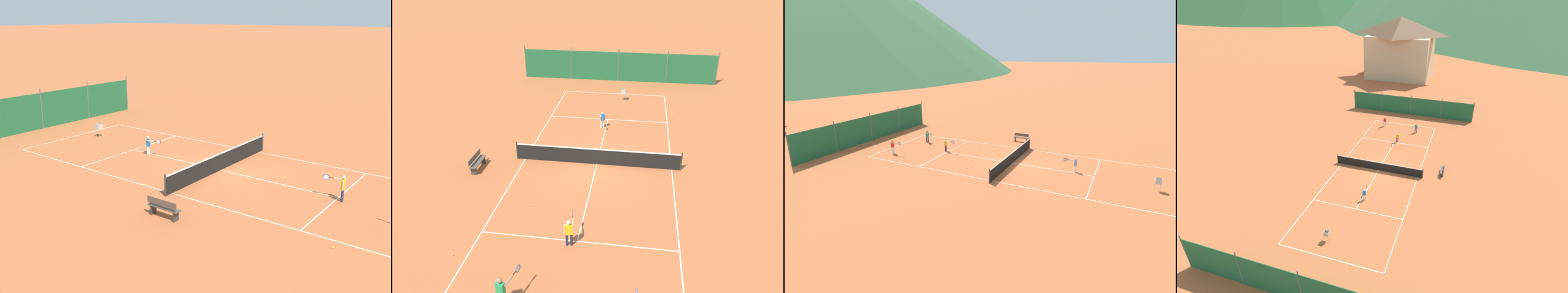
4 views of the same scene
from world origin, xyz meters
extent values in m
plane|color=#B25B33|center=(0.00, 0.00, 0.00)|extent=(600.00, 600.00, 0.00)
cube|color=white|center=(0.00, -11.90, 0.00)|extent=(8.25, 0.05, 0.01)
cube|color=white|center=(-4.10, 0.00, 0.00)|extent=(0.05, 23.85, 0.01)
cube|color=white|center=(4.10, 0.00, 0.00)|extent=(0.05, 23.85, 0.01)
cube|color=white|center=(0.00, 6.40, 0.00)|extent=(8.20, 0.05, 0.01)
cube|color=white|center=(0.00, -6.40, 0.00)|extent=(8.20, 0.05, 0.01)
cube|color=white|center=(0.00, 0.00, 0.00)|extent=(0.05, 12.80, 0.01)
cylinder|color=#2D2D2D|center=(-4.55, 0.00, 0.53)|extent=(0.08, 0.08, 1.06)
cylinder|color=#2D2D2D|center=(4.55, 0.00, 0.53)|extent=(0.08, 0.08, 1.06)
cube|color=black|center=(0.00, 0.00, 0.46)|extent=(9.10, 0.02, 0.91)
cube|color=white|center=(0.00, 0.00, 0.93)|extent=(9.10, 0.04, 0.06)
cube|color=#1E6038|center=(0.00, -15.50, 1.30)|extent=(17.20, 0.04, 2.60)
cylinder|color=#59595E|center=(-8.60, -15.50, 1.45)|extent=(0.08, 0.08, 2.90)
cylinder|color=#59595E|center=(-4.30, -15.50, 1.45)|extent=(0.08, 0.08, 2.90)
cylinder|color=#59595E|center=(0.00, -15.50, 1.45)|extent=(0.08, 0.08, 2.90)
cylinder|color=#23284C|center=(0.38, 6.68, 0.28)|extent=(0.10, 0.10, 0.57)
cylinder|color=#23284C|center=(0.20, 6.64, 0.28)|extent=(0.10, 0.10, 0.57)
cube|color=yellow|center=(0.29, 6.66, 0.79)|extent=(0.30, 0.21, 0.44)
sphere|color=beige|center=(0.29, 6.66, 1.13)|extent=(0.17, 0.17, 0.17)
cylinder|color=beige|center=(0.46, 6.70, 0.79)|extent=(0.06, 0.06, 0.44)
cylinder|color=beige|center=(0.16, 6.41, 0.96)|extent=(0.16, 0.44, 0.06)
cylinder|color=black|center=(0.23, 6.09, 0.96)|extent=(0.07, 0.20, 0.03)
torus|color=#1E4CB2|center=(0.28, 5.86, 0.96)|extent=(0.08, 0.28, 0.28)
cylinder|color=silver|center=(0.28, 5.86, 0.96)|extent=(0.06, 0.25, 0.25)
cylinder|color=white|center=(0.16, -4.99, 0.27)|extent=(0.09, 0.09, 0.53)
cylinder|color=white|center=(0.32, -4.94, 0.27)|extent=(0.09, 0.09, 0.53)
cube|color=blue|center=(0.24, -4.97, 0.74)|extent=(0.29, 0.22, 0.41)
sphere|color=beige|center=(0.24, -4.97, 1.05)|extent=(0.16, 0.16, 0.16)
cylinder|color=beige|center=(0.08, -5.02, 0.74)|extent=(0.06, 0.06, 0.41)
cylinder|color=beige|center=(0.34, -4.72, 0.90)|extent=(0.18, 0.41, 0.06)
cylinder|color=black|center=(0.25, -4.43, 0.90)|extent=(0.08, 0.19, 0.03)
torus|color=black|center=(0.18, -4.21, 0.90)|extent=(0.10, 0.28, 0.28)
cylinder|color=silver|center=(0.18, -4.21, 0.90)|extent=(0.08, 0.24, 0.25)
sphere|color=#CCE033|center=(4.74, -0.33, 0.03)|extent=(0.07, 0.07, 0.07)
sphere|color=#CCE033|center=(4.09, -1.75, 0.03)|extent=(0.07, 0.07, 0.07)
sphere|color=#CCE033|center=(-0.90, 3.35, 0.03)|extent=(0.07, 0.07, 0.07)
sphere|color=#CCE033|center=(2.40, 4.26, 0.03)|extent=(0.07, 0.07, 0.07)
sphere|color=#CCE033|center=(-4.95, -6.92, 0.03)|extent=(0.07, 0.07, 0.07)
sphere|color=#CCE033|center=(4.68, 7.90, 0.03)|extent=(0.07, 0.07, 0.07)
cylinder|color=#B7B7BC|center=(-0.99, -10.57, 0.28)|extent=(0.02, 0.02, 0.55)
cylinder|color=#B7B7BC|center=(-0.65, -10.57, 0.28)|extent=(0.02, 0.02, 0.55)
cylinder|color=#B7B7BC|center=(-0.99, -10.23, 0.28)|extent=(0.02, 0.02, 0.55)
cylinder|color=#B7B7BC|center=(-0.65, -10.23, 0.28)|extent=(0.02, 0.02, 0.55)
cube|color=#B7B7BC|center=(-0.82, -10.40, 0.56)|extent=(0.34, 0.34, 0.02)
cube|color=#B7B7BC|center=(-0.82, -10.57, 0.72)|extent=(0.34, 0.02, 0.34)
cube|color=#B7B7BC|center=(-0.82, -10.23, 0.72)|extent=(0.34, 0.02, 0.34)
cube|color=#B7B7BC|center=(-0.99, -10.40, 0.72)|extent=(0.02, 0.34, 0.34)
cube|color=#B7B7BC|center=(-0.65, -10.40, 0.72)|extent=(0.02, 0.34, 0.34)
sphere|color=#CCE033|center=(-0.70, -10.36, 0.60)|extent=(0.07, 0.07, 0.07)
sphere|color=#CCE033|center=(-0.83, -10.42, 0.60)|extent=(0.07, 0.07, 0.07)
sphere|color=#CCE033|center=(-0.79, -10.30, 0.60)|extent=(0.07, 0.07, 0.07)
sphere|color=#CCE033|center=(-0.83, -10.38, 0.60)|extent=(0.07, 0.07, 0.07)
sphere|color=#CCE033|center=(-0.94, -10.39, 0.60)|extent=(0.07, 0.07, 0.07)
sphere|color=#CCE033|center=(-0.75, -10.28, 0.60)|extent=(0.07, 0.07, 0.07)
sphere|color=#CCE033|center=(-0.79, -10.34, 0.66)|extent=(0.07, 0.07, 0.07)
sphere|color=#CCE033|center=(-0.80, -10.47, 0.66)|extent=(0.07, 0.07, 0.07)
sphere|color=#CCE033|center=(-0.80, -10.27, 0.66)|extent=(0.07, 0.07, 0.07)
sphere|color=#CCE033|center=(-0.70, -10.47, 0.66)|extent=(0.07, 0.07, 0.07)
sphere|color=#CCE033|center=(-0.88, -10.52, 0.66)|extent=(0.07, 0.07, 0.07)
sphere|color=#CCE033|center=(-0.81, -10.45, 0.66)|extent=(0.07, 0.07, 0.07)
sphere|color=#CCE033|center=(-0.84, -10.32, 0.71)|extent=(0.07, 0.07, 0.07)
sphere|color=#CCE033|center=(-0.84, -10.28, 0.71)|extent=(0.07, 0.07, 0.07)
sphere|color=#CCE033|center=(-0.80, -10.43, 0.71)|extent=(0.07, 0.07, 0.07)
sphere|color=#CCE033|center=(-0.90, -10.46, 0.71)|extent=(0.07, 0.07, 0.07)
cube|color=#51473D|center=(6.30, 1.43, 0.44)|extent=(0.36, 1.50, 0.05)
cube|color=#51473D|center=(6.46, 1.43, 0.70)|extent=(0.04, 1.50, 0.28)
cube|color=#333338|center=(6.30, 0.83, 0.22)|extent=(0.32, 0.06, 0.44)
cube|color=#333338|center=(6.30, 2.03, 0.22)|extent=(0.32, 0.06, 0.44)
camera|label=1|loc=(19.28, 12.70, 8.00)|focal=42.00mm
camera|label=2|loc=(-2.17, 18.26, 10.57)|focal=35.00mm
camera|label=3|loc=(-22.36, -8.08, 8.70)|focal=28.00mm
camera|label=4|loc=(7.68, -25.19, 17.31)|focal=28.00mm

